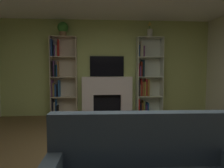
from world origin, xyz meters
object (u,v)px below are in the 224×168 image
Objects in this scene: fireplace at (107,95)px; vase_with_flowers at (150,32)px; tv at (107,66)px; bookshelf_right at (146,81)px; coffee_table at (132,152)px; bookshelf_left at (61,78)px; potted_plant at (63,28)px.

fireplace is 3.62× the size of vase_with_flowers.
tv is 1.15m from bookshelf_right.
bookshelf_right is 2.37× the size of coffee_table.
bookshelf_right is (2.34, -0.02, -0.10)m from bookshelf_left.
fireplace is at bearing 1.50° from potted_plant.
potted_plant reaches higher than bookshelf_left.
bookshelf_right is at bearing -0.25° from fireplace.
vase_with_flowers is at bearing -1.19° from bookshelf_left.
fireplace is at bearing 91.87° from coffee_table.
vase_with_flowers is at bearing -5.91° from tv.
fireplace is 1.15m from bookshelf_right.
bookshelf_left is at bearing 111.57° from coffee_table.
coffee_table is at bearing -88.13° from fireplace.
bookshelf_left is (-1.26, -0.07, -0.30)m from tv.
coffee_table is (-0.96, -3.45, -0.63)m from bookshelf_right.
bookshelf_left reaches higher than fireplace.
vase_with_flowers reaches higher than coffee_table.
tv is 2.29× the size of vase_with_flowers.
bookshelf_left is 1.00× the size of bookshelf_right.
potted_plant reaches higher than bookshelf_right.
fireplace is at bearing 179.75° from bookshelf_right.
vase_with_flowers is (2.43, -0.05, 1.23)m from bookshelf_left.
bookshelf_left and bookshelf_right have the same top height.
bookshelf_right is at bearing -0.58° from bookshelf_left.
bookshelf_right is 3.64m from coffee_table.
vase_with_flowers is at bearing 72.86° from coffee_table.
fireplace is at bearing -0.86° from bookshelf_left.
bookshelf_left is 2.34m from bookshelf_right.
bookshelf_left is 2.37× the size of coffee_table.
coffee_table is (1.28, -3.42, -2.03)m from potted_plant.
potted_plant is 2.34m from vase_with_flowers.
bookshelf_left is 5.30× the size of vase_with_flowers.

